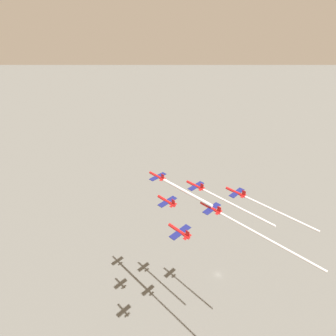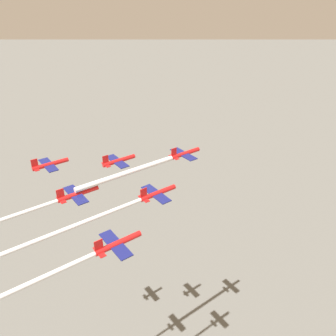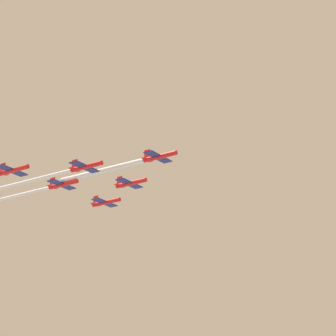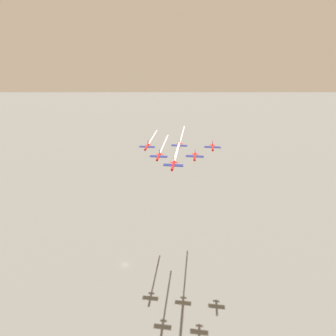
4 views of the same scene
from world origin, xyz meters
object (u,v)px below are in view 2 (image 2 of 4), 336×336
jet_1 (118,161)px  jet_4 (77,194)px  jet_5 (117,244)px  jet_3 (49,164)px  jet_0 (184,154)px  jet_2 (157,193)px

jet_1 → jet_4: (-14.80, 12.17, 0.07)m
jet_1 → jet_5: bearing=-29.5°
jet_4 → jet_3: bearing=-180.0°
jet_0 → jet_2: (-14.80, 12.17, -2.32)m
jet_2 → jet_5: 19.17m
jet_1 → jet_3: (3.45, 18.85, -0.09)m
jet_2 → jet_5: (-14.80, 12.17, -0.56)m
jet_3 → jet_5: size_ratio=1.00×
jet_0 → jet_4: jet_0 is taller
jet_1 → jet_2: (-18.25, -6.68, -1.02)m
jet_5 → jet_3: bearing=-180.0°
jet_0 → jet_1: jet_0 is taller
jet_3 → jet_2: bearing=29.5°
jet_0 → jet_1: 19.21m
jet_2 → jet_3: size_ratio=1.00×
jet_2 → jet_5: size_ratio=1.00×
jet_3 → jet_4: jet_4 is taller
jet_5 → jet_1: bearing=150.5°
jet_0 → jet_2: jet_0 is taller
jet_0 → jet_1: bearing=-120.5°
jet_1 → jet_2: bearing=0.0°
jet_0 → jet_2: bearing=-59.5°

